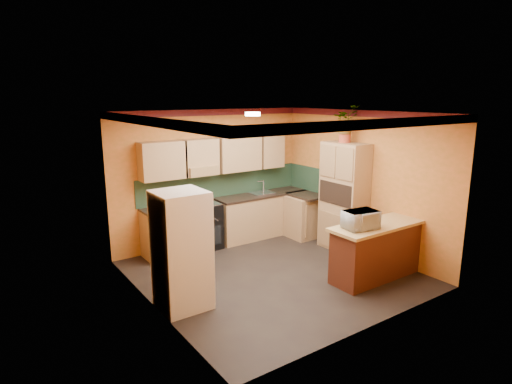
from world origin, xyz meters
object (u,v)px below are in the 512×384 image
stove (204,226)px  breakfast_bar (380,251)px  base_cabinets_back (231,221)px  fridge (181,250)px  pantry (344,197)px  microwave (361,220)px

stove → breakfast_bar: (1.75, -2.89, -0.02)m
base_cabinets_back → stove: 0.63m
fridge → breakfast_bar: bearing=-16.1°
pantry → microwave: bearing=-127.0°
fridge → breakfast_bar: 3.30m
pantry → microwave: 1.61m
breakfast_bar → fridge: bearing=163.9°
breakfast_bar → microwave: bearing=180.0°
fridge → pantry: (3.60, 0.38, 0.20)m
fridge → breakfast_bar: fridge is taller
stove → pantry: pantry is taller
stove → fridge: size_ratio=0.54×
breakfast_bar → microwave: microwave is taller
stove → breakfast_bar: bearing=-58.8°
breakfast_bar → microwave: 0.81m
microwave → base_cabinets_back: bearing=110.4°
base_cabinets_back → fridge: bearing=-135.5°
stove → pantry: size_ratio=0.43×
stove → breakfast_bar: 3.38m
pantry → microwave: (-0.97, -1.28, 0.02)m
pantry → microwave: pantry is taller
stove → fridge: fridge is taller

